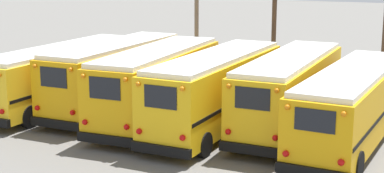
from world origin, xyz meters
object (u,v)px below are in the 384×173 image
(school_bus_3, at_px, (217,89))
(school_bus_0, at_px, (63,74))
(school_bus_1, at_px, (115,74))
(school_bus_5, at_px, (353,104))
(utility_pole, at_px, (197,6))
(school_bus_2, at_px, (158,83))
(school_bus_4, at_px, (290,89))

(school_bus_3, bearing_deg, school_bus_0, 175.70)
(school_bus_1, distance_m, school_bus_5, 11.38)
(utility_pole, bearing_deg, school_bus_5, -43.07)
(school_bus_5, bearing_deg, school_bus_2, -178.27)
(school_bus_0, xyz_separation_m, school_bus_3, (8.52, -0.64, 0.13))
(school_bus_2, distance_m, school_bus_4, 5.84)
(school_bus_3, relative_size, utility_pole, 1.22)
(school_bus_2, distance_m, school_bus_5, 8.52)
(school_bus_2, bearing_deg, school_bus_3, 0.17)
(school_bus_2, relative_size, school_bus_3, 0.95)
(school_bus_1, relative_size, school_bus_5, 0.88)
(school_bus_5, bearing_deg, utility_pole, 136.93)
(school_bus_1, distance_m, school_bus_4, 8.53)
(school_bus_0, relative_size, school_bus_5, 0.98)
(school_bus_0, bearing_deg, school_bus_3, -4.30)
(school_bus_1, distance_m, school_bus_2, 3.00)
(school_bus_1, height_order, school_bus_4, school_bus_1)
(school_bus_2, distance_m, school_bus_3, 2.84)
(school_bus_5, height_order, utility_pole, utility_pole)
(school_bus_0, height_order, school_bus_4, school_bus_4)
(school_bus_0, height_order, utility_pole, utility_pole)
(school_bus_1, relative_size, school_bus_3, 0.94)
(school_bus_0, bearing_deg, utility_pole, 76.32)
(school_bus_0, height_order, school_bus_5, school_bus_5)
(school_bus_5, distance_m, utility_pole, 16.15)
(school_bus_4, relative_size, school_bus_5, 0.93)
(school_bus_1, distance_m, school_bus_3, 5.76)
(school_bus_5, bearing_deg, school_bus_3, -177.49)
(school_bus_5, relative_size, utility_pole, 1.32)
(school_bus_2, bearing_deg, utility_pole, 105.68)
(school_bus_1, relative_size, utility_pole, 1.15)
(school_bus_3, distance_m, school_bus_4, 3.14)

